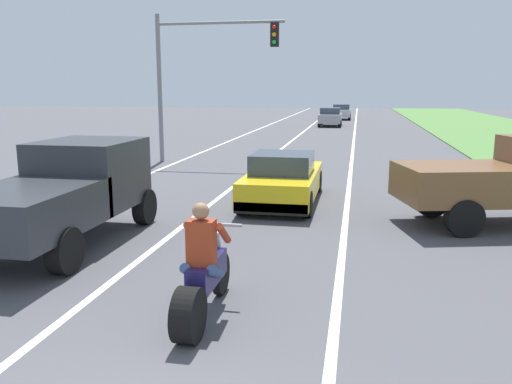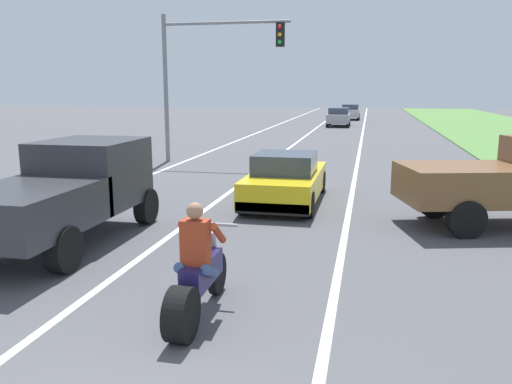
# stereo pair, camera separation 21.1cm
# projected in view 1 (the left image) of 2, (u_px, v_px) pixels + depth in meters

# --- Properties ---
(lane_stripe_left_solid) EXTENTS (0.14, 120.00, 0.01)m
(lane_stripe_left_solid) POSITION_uv_depth(u_px,v_px,m) (193.00, 156.00, 24.05)
(lane_stripe_left_solid) COLOR white
(lane_stripe_left_solid) RESTS_ON ground
(lane_stripe_right_solid) EXTENTS (0.14, 120.00, 0.01)m
(lane_stripe_right_solid) POSITION_uv_depth(u_px,v_px,m) (352.00, 160.00, 22.70)
(lane_stripe_right_solid) COLOR white
(lane_stripe_right_solid) RESTS_ON ground
(lane_stripe_centre_dashed) EXTENTS (0.14, 120.00, 0.01)m
(lane_stripe_centre_dashed) POSITION_uv_depth(u_px,v_px,m) (270.00, 158.00, 23.37)
(lane_stripe_centre_dashed) COLOR white
(lane_stripe_centre_dashed) RESTS_ON ground
(motorcycle_with_rider) EXTENTS (0.70, 2.21, 1.62)m
(motorcycle_with_rider) POSITION_uv_depth(u_px,v_px,m) (202.00, 279.00, 6.88)
(motorcycle_with_rider) COLOR black
(motorcycle_with_rider) RESTS_ON ground
(sports_car_yellow) EXTENTS (1.84, 4.30, 1.37)m
(sports_car_yellow) POSITION_uv_depth(u_px,v_px,m) (283.00, 180.00, 14.08)
(sports_car_yellow) COLOR yellow
(sports_car_yellow) RESTS_ON ground
(pickup_truck_left_lane_dark_grey) EXTENTS (2.02, 4.80, 1.98)m
(pickup_truck_left_lane_dark_grey) POSITION_uv_depth(u_px,v_px,m) (67.00, 189.00, 10.26)
(pickup_truck_left_lane_dark_grey) COLOR #2D3035
(pickup_truck_left_lane_dark_grey) RESTS_ON ground
(traffic_light_mast_near) EXTENTS (5.30, 0.34, 6.00)m
(traffic_light_mast_near) POSITION_uv_depth(u_px,v_px,m) (198.00, 63.00, 21.06)
(traffic_light_mast_near) COLOR gray
(traffic_light_mast_near) RESTS_ON ground
(distant_car_far_ahead) EXTENTS (1.80, 4.00, 1.50)m
(distant_car_far_ahead) POSITION_uv_depth(u_px,v_px,m) (330.00, 117.00, 42.64)
(distant_car_far_ahead) COLOR #99999E
(distant_car_far_ahead) RESTS_ON ground
(distant_car_further_ahead) EXTENTS (1.80, 4.00, 1.50)m
(distant_car_further_ahead) POSITION_uv_depth(u_px,v_px,m) (341.00, 112.00, 51.72)
(distant_car_further_ahead) COLOR #B2B2B7
(distant_car_further_ahead) RESTS_ON ground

